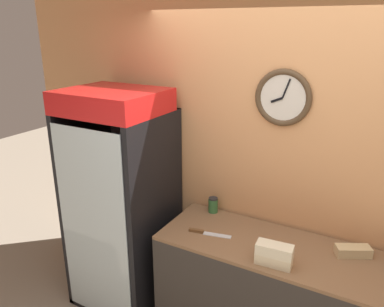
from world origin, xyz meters
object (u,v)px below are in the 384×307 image
object	(u,v)px
beverage_cooler	(125,189)
condiment_jar	(213,205)
sandwich_stack_bottom	(274,259)
sandwich_flat_left	(353,251)
chefs_knife	(204,232)
sandwich_stack_middle	(275,250)

from	to	relation	value
beverage_cooler	condiment_jar	xyz separation A→B (m)	(0.72, 0.25, -0.08)
sandwich_stack_bottom	sandwich_flat_left	xyz separation A→B (m)	(0.44, 0.36, -0.00)
chefs_knife	condiment_jar	size ratio (longest dim) A/B	2.53
condiment_jar	sandwich_flat_left	bearing A→B (deg)	-5.15
beverage_cooler	sandwich_stack_bottom	xyz separation A→B (m)	(1.39, -0.21, -0.11)
sandwich_stack_bottom	sandwich_stack_middle	size ratio (longest dim) A/B	0.99
sandwich_stack_bottom	chefs_knife	bearing A→B (deg)	168.38
sandwich_stack_middle	sandwich_stack_bottom	bearing A→B (deg)	0.00
beverage_cooler	chefs_knife	world-z (taller)	beverage_cooler
chefs_knife	beverage_cooler	bearing A→B (deg)	173.75
sandwich_stack_bottom	sandwich_stack_middle	distance (m)	0.07
beverage_cooler	chefs_knife	xyz separation A→B (m)	(0.81, -0.09, -0.13)
sandwich_flat_left	chefs_knife	xyz separation A→B (m)	(-1.01, -0.24, -0.03)
sandwich_stack_bottom	sandwich_flat_left	bearing A→B (deg)	39.37
condiment_jar	beverage_cooler	bearing A→B (deg)	-160.89
sandwich_stack_middle	condiment_jar	world-z (taller)	sandwich_stack_middle
chefs_knife	sandwich_stack_middle	bearing A→B (deg)	-11.62
sandwich_stack_middle	chefs_knife	distance (m)	0.59
sandwich_flat_left	sandwich_stack_bottom	bearing A→B (deg)	-140.63
beverage_cooler	sandwich_stack_bottom	distance (m)	1.41
beverage_cooler	sandwich_stack_bottom	size ratio (longest dim) A/B	7.97
beverage_cooler	sandwich_flat_left	world-z (taller)	beverage_cooler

